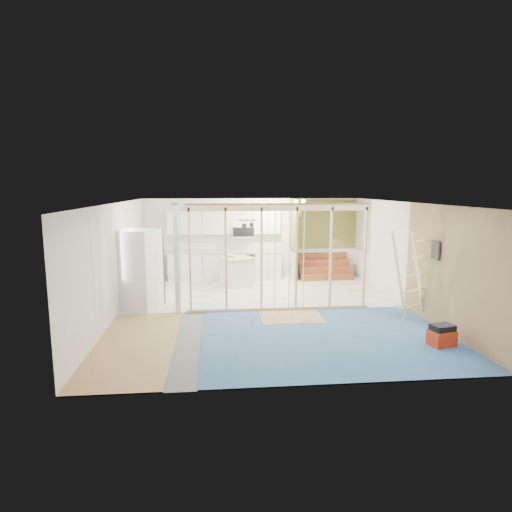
{
  "coord_description": "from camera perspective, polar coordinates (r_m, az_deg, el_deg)",
  "views": [
    {
      "loc": [
        -1.22,
        -9.92,
        2.96
      ],
      "look_at": [
        -0.19,
        0.6,
        1.25
      ],
      "focal_mm": 30.0,
      "sensor_mm": 36.0,
      "label": 1
    }
  ],
  "objects": [
    {
      "name": "ceiling_light",
      "position": [
        13.19,
        5.92,
        7.29
      ],
      "size": [
        0.32,
        0.32,
        0.08
      ],
      "primitive_type": "cylinder",
      "color": "#FFEABF",
      "rests_on": "room"
    },
    {
      "name": "stud_frame",
      "position": [
        10.07,
        0.19,
        1.27
      ],
      "size": [
        4.66,
        0.14,
        2.6
      ],
      "color": "beige",
      "rests_on": "room"
    },
    {
      "name": "pot_rack",
      "position": [
        11.89,
        -1.16,
        4.52
      ],
      "size": [
        0.52,
        0.52,
        0.72
      ],
      "color": "black",
      "rests_on": "room"
    },
    {
      "name": "fridge",
      "position": [
        10.72,
        -15.27,
        -1.83
      ],
      "size": [
        1.11,
        1.07,
        1.95
      ],
      "rotation": [
        0.0,
        0.0,
        -0.38
      ],
      "color": "white",
      "rests_on": "room"
    },
    {
      "name": "island",
      "position": [
        12.89,
        -2.56,
        -2.13
      ],
      "size": [
        1.16,
        1.16,
        0.88
      ],
      "rotation": [
        0.0,
        0.0,
        0.37
      ],
      "color": "white",
      "rests_on": "room"
    },
    {
      "name": "ladder",
      "position": [
        10.18,
        19.94,
        -2.34
      ],
      "size": [
        1.08,
        0.05,
        2.0
      ],
      "rotation": [
        0.0,
        0.0,
        0.01
      ],
      "color": "beige",
      "rests_on": "room"
    },
    {
      "name": "room",
      "position": [
        10.13,
        1.41,
        -0.26
      ],
      "size": [
        7.01,
        8.01,
        2.61
      ],
      "color": "slate",
      "rests_on": "ground"
    },
    {
      "name": "floor_overlays",
      "position": [
        10.49,
        1.74,
        -7.17
      ],
      "size": [
        7.0,
        8.0,
        0.03
      ],
      "color": "silver",
      "rests_on": "room"
    },
    {
      "name": "base_cabinets",
      "position": [
        13.52,
        -7.14,
        -1.53
      ],
      "size": [
        4.45,
        2.24,
        0.93
      ],
      "color": "white",
      "rests_on": "room"
    },
    {
      "name": "soap_bottle_b",
      "position": [
        13.68,
        -3.87,
        1.03
      ],
      "size": [
        0.09,
        0.09,
        0.2
      ],
      "primitive_type": "imported",
      "rotation": [
        0.0,
        0.0,
        0.02
      ],
      "color": "white",
      "rests_on": "base_cabinets"
    },
    {
      "name": "sheathing_panel",
      "position": [
        9.36,
        24.69,
        -1.9
      ],
      "size": [
        0.02,
        4.0,
        2.6
      ],
      "primitive_type": "cube",
      "color": "tan",
      "rests_on": "room"
    },
    {
      "name": "toolbox",
      "position": [
        8.87,
        23.54,
        -9.74
      ],
      "size": [
        0.51,
        0.42,
        0.42
      ],
      "rotation": [
        0.0,
        0.0,
        0.21
      ],
      "color": "#AF2C10",
      "rests_on": "room"
    },
    {
      "name": "upper_cabinets",
      "position": [
        13.79,
        -4.0,
        4.4
      ],
      "size": [
        3.6,
        0.41,
        0.85
      ],
      "color": "white",
      "rests_on": "room"
    },
    {
      "name": "electrical_panel",
      "position": [
        9.8,
        22.82,
        0.76
      ],
      "size": [
        0.04,
        0.3,
        0.4
      ],
      "primitive_type": "cube",
      "color": "#38383D",
      "rests_on": "room"
    },
    {
      "name": "soap_bottle_a",
      "position": [
        13.78,
        -9.94,
        1.25
      ],
      "size": [
        0.15,
        0.15,
        0.33
      ],
      "primitive_type": "imported",
      "rotation": [
        0.0,
        0.0,
        0.19
      ],
      "color": "silver",
      "rests_on": "base_cabinets"
    },
    {
      "name": "green_partition",
      "position": [
        14.11,
        7.85,
        0.87
      ],
      "size": [
        2.25,
        1.51,
        2.6
      ],
      "color": "olive",
      "rests_on": "room"
    },
    {
      "name": "bowl",
      "position": [
        12.91,
        -3.26,
        0.03
      ],
      "size": [
        0.34,
        0.34,
        0.07
      ],
      "primitive_type": "imported",
      "rotation": [
        0.0,
        0.0,
        -0.26
      ],
      "color": "silver",
      "rests_on": "island"
    }
  ]
}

